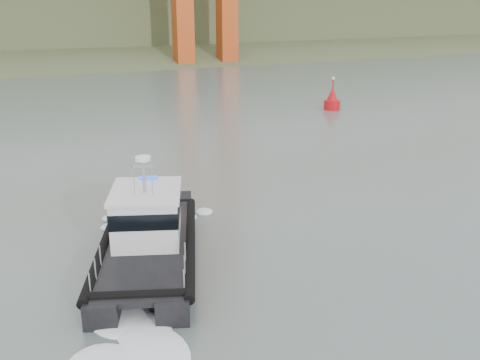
% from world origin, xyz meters
% --- Properties ---
extents(ground, '(400.00, 400.00, 0.00)m').
position_xyz_m(ground, '(0.00, 0.00, 0.00)').
color(ground, '#4A5854').
rests_on(ground, ground).
extents(headlands, '(500.00, 105.36, 27.12)m').
position_xyz_m(headlands, '(0.00, 125.50, 7.05)').
color(headlands, '#3C4C2B').
rests_on(headlands, ground).
extents(patrol_boat, '(6.87, 10.83, 4.94)m').
position_xyz_m(patrol_boat, '(-6.05, 7.29, 1.24)').
color(patrol_boat, black).
rests_on(patrol_boat, ground).
extents(nav_buoy, '(1.71, 1.71, 3.56)m').
position_xyz_m(nav_buoy, '(20.14, 32.75, 0.94)').
color(nav_buoy, '#B00C10').
rests_on(nav_buoy, ground).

